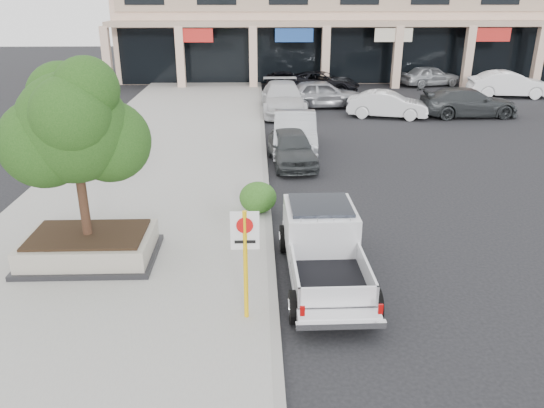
{
  "coord_description": "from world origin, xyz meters",
  "views": [
    {
      "loc": [
        -1.88,
        -10.61,
        6.21
      ],
      "look_at": [
        -1.5,
        1.5,
        1.39
      ],
      "focal_mm": 35.0,
      "sensor_mm": 36.0,
      "label": 1
    }
  ],
  "objects_px": {
    "lot_car_a": "(322,94)",
    "lot_car_e": "(430,76)",
    "curb_car_b": "(295,132)",
    "curb_car_a": "(292,147)",
    "lot_car_b": "(387,104)",
    "pickup_truck": "(324,250)",
    "lot_car_f": "(509,84)",
    "lot_car_d": "(322,82)",
    "planter_tree": "(81,127)",
    "curb_car_d": "(283,83)",
    "curb_car_c": "(283,98)",
    "planter": "(90,247)",
    "no_parking_sign": "(245,251)",
    "lot_car_c": "(468,102)"
  },
  "relations": [
    {
      "from": "curb_car_a",
      "to": "curb_car_d",
      "type": "bearing_deg",
      "value": 83.19
    },
    {
      "from": "lot_car_a",
      "to": "lot_car_d",
      "type": "bearing_deg",
      "value": -12.49
    },
    {
      "from": "planter",
      "to": "lot_car_f",
      "type": "xyz_separation_m",
      "value": [
        20.37,
        22.13,
        0.34
      ]
    },
    {
      "from": "pickup_truck",
      "to": "lot_car_c",
      "type": "height_order",
      "value": "pickup_truck"
    },
    {
      "from": "no_parking_sign",
      "to": "lot_car_c",
      "type": "height_order",
      "value": "no_parking_sign"
    },
    {
      "from": "lot_car_e",
      "to": "curb_car_b",
      "type": "bearing_deg",
      "value": 131.36
    },
    {
      "from": "curb_car_b",
      "to": "lot_car_f",
      "type": "height_order",
      "value": "lot_car_f"
    },
    {
      "from": "curb_car_c",
      "to": "lot_car_b",
      "type": "height_order",
      "value": "curb_car_c"
    },
    {
      "from": "curb_car_d",
      "to": "planter",
      "type": "bearing_deg",
      "value": -104.33
    },
    {
      "from": "curb_car_d",
      "to": "lot_car_a",
      "type": "distance_m",
      "value": 5.36
    },
    {
      "from": "no_parking_sign",
      "to": "lot_car_e",
      "type": "height_order",
      "value": "no_parking_sign"
    },
    {
      "from": "curb_car_a",
      "to": "curb_car_d",
      "type": "height_order",
      "value": "curb_car_d"
    },
    {
      "from": "pickup_truck",
      "to": "lot_car_f",
      "type": "distance_m",
      "value": 27.41
    },
    {
      "from": "lot_car_b",
      "to": "curb_car_c",
      "type": "bearing_deg",
      "value": 91.31
    },
    {
      "from": "curb_car_c",
      "to": "pickup_truck",
      "type": "bearing_deg",
      "value": -90.9
    },
    {
      "from": "lot_car_b",
      "to": "pickup_truck",
      "type": "bearing_deg",
      "value": 176.97
    },
    {
      "from": "planter",
      "to": "lot_car_c",
      "type": "bearing_deg",
      "value": 46.58
    },
    {
      "from": "planter_tree",
      "to": "pickup_truck",
      "type": "xyz_separation_m",
      "value": [
        5.48,
        -1.13,
        -2.63
      ]
    },
    {
      "from": "lot_car_c",
      "to": "planter_tree",
      "type": "bearing_deg",
      "value": 134.18
    },
    {
      "from": "planter",
      "to": "lot_car_a",
      "type": "height_order",
      "value": "lot_car_a"
    },
    {
      "from": "planter_tree",
      "to": "lot_car_d",
      "type": "bearing_deg",
      "value": 70.66
    },
    {
      "from": "lot_car_a",
      "to": "curb_car_d",
      "type": "bearing_deg",
      "value": 16.3
    },
    {
      "from": "lot_car_b",
      "to": "lot_car_f",
      "type": "relative_size",
      "value": 0.85
    },
    {
      "from": "lot_car_b",
      "to": "curb_car_b",
      "type": "bearing_deg",
      "value": 154.57
    },
    {
      "from": "lot_car_b",
      "to": "lot_car_e",
      "type": "bearing_deg",
      "value": -13.56
    },
    {
      "from": "planter_tree",
      "to": "curb_car_a",
      "type": "distance_m",
      "value": 9.93
    },
    {
      "from": "planter_tree",
      "to": "curb_car_d",
      "type": "distance_m",
      "value": 24.77
    },
    {
      "from": "curb_car_a",
      "to": "curb_car_c",
      "type": "relative_size",
      "value": 0.7
    },
    {
      "from": "curb_car_b",
      "to": "lot_car_e",
      "type": "relative_size",
      "value": 1.15
    },
    {
      "from": "curb_car_d",
      "to": "lot_car_b",
      "type": "distance_m",
      "value": 9.3
    },
    {
      "from": "planter",
      "to": "lot_car_d",
      "type": "height_order",
      "value": "lot_car_d"
    },
    {
      "from": "pickup_truck",
      "to": "curb_car_c",
      "type": "xyz_separation_m",
      "value": [
        -0.01,
        18.64,
        0.05
      ]
    },
    {
      "from": "curb_car_b",
      "to": "lot_car_b",
      "type": "height_order",
      "value": "curb_car_b"
    },
    {
      "from": "lot_car_d",
      "to": "curb_car_c",
      "type": "bearing_deg",
      "value": 170.68
    },
    {
      "from": "curb_car_a",
      "to": "planter_tree",
      "type": "bearing_deg",
      "value": -129.07
    },
    {
      "from": "planter",
      "to": "curb_car_a",
      "type": "bearing_deg",
      "value": 55.85
    },
    {
      "from": "curb_car_d",
      "to": "planter_tree",
      "type": "bearing_deg",
      "value": -104.11
    },
    {
      "from": "curb_car_d",
      "to": "lot_car_e",
      "type": "bearing_deg",
      "value": 13.19
    },
    {
      "from": "curb_car_b",
      "to": "curb_car_d",
      "type": "relative_size",
      "value": 1.01
    },
    {
      "from": "pickup_truck",
      "to": "lot_car_f",
      "type": "xyz_separation_m",
      "value": [
        14.75,
        23.1,
        0.03
      ]
    },
    {
      "from": "planter_tree",
      "to": "no_parking_sign",
      "type": "height_order",
      "value": "planter_tree"
    },
    {
      "from": "lot_car_a",
      "to": "lot_car_e",
      "type": "xyz_separation_m",
      "value": [
        8.72,
        7.56,
        -0.08
      ]
    },
    {
      "from": "lot_car_a",
      "to": "curb_car_c",
      "type": "bearing_deg",
      "value": 115.5
    },
    {
      "from": "lot_car_e",
      "to": "lot_car_d",
      "type": "bearing_deg",
      "value": 91.35
    },
    {
      "from": "lot_car_b",
      "to": "lot_car_d",
      "type": "xyz_separation_m",
      "value": [
        -2.57,
        7.86,
        -0.0
      ]
    },
    {
      "from": "lot_car_f",
      "to": "lot_car_d",
      "type": "bearing_deg",
      "value": 87.32
    },
    {
      "from": "curb_car_a",
      "to": "curb_car_b",
      "type": "bearing_deg",
      "value": 77.24
    },
    {
      "from": "curb_car_b",
      "to": "curb_car_a",
      "type": "bearing_deg",
      "value": -94.57
    },
    {
      "from": "lot_car_a",
      "to": "lot_car_b",
      "type": "bearing_deg",
      "value": -136.46
    },
    {
      "from": "planter_tree",
      "to": "curb_car_d",
      "type": "relative_size",
      "value": 0.82
    }
  ]
}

